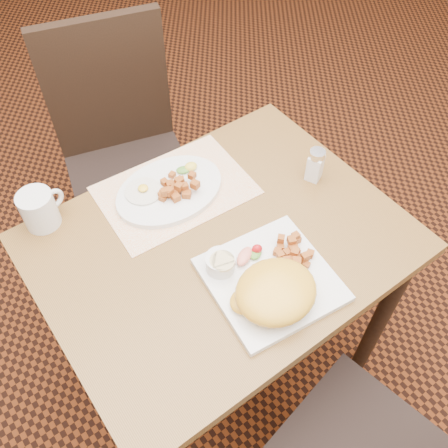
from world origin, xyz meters
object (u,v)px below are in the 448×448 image
(chair_far, at_px, (123,147))
(plate_square, at_px, (271,280))
(table, at_px, (222,264))
(plate_oval, at_px, (170,190))
(coffee_mug, at_px, (40,209))
(salt_shaker, at_px, (315,165))

(chair_far, xyz_separation_m, plate_square, (-0.03, -0.84, 0.22))
(table, height_order, chair_far, chair_far)
(plate_oval, bearing_deg, coffee_mug, 161.29)
(table, relative_size, plate_square, 3.21)
(table, relative_size, coffee_mug, 7.56)
(chair_far, bearing_deg, table, 100.70)
(salt_shaker, bearing_deg, plate_square, -148.42)
(plate_square, xyz_separation_m, plate_oval, (-0.04, 0.38, 0.00))
(chair_far, xyz_separation_m, plate_oval, (-0.07, -0.46, 0.22))
(chair_far, height_order, plate_oval, chair_far)
(coffee_mug, bearing_deg, salt_shaker, -23.77)
(plate_square, relative_size, plate_oval, 0.92)
(salt_shaker, distance_m, coffee_mug, 0.73)
(table, xyz_separation_m, salt_shaker, (0.33, 0.02, 0.16))
(plate_oval, relative_size, salt_shaker, 3.05)
(chair_far, bearing_deg, plate_square, 103.06)
(plate_oval, distance_m, salt_shaker, 0.40)
(chair_far, relative_size, plate_square, 3.46)
(coffee_mug, bearing_deg, table, -43.62)
(chair_far, height_order, salt_shaker, chair_far)
(plate_oval, height_order, coffee_mug, coffee_mug)
(chair_far, distance_m, salt_shaker, 0.75)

